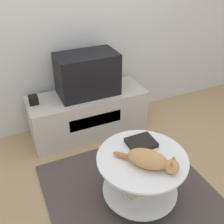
# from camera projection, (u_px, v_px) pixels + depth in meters

# --- Properties ---
(ground_plane) EXTENTS (12.00, 12.00, 0.00)m
(ground_plane) POSITION_uv_depth(u_px,v_px,m) (133.00, 198.00, 2.31)
(ground_plane) COLOR tan
(wall_back) EXTENTS (8.00, 0.05, 2.60)m
(wall_back) POSITION_uv_depth(u_px,v_px,m) (73.00, 13.00, 2.71)
(wall_back) COLOR silver
(wall_back) RESTS_ON ground_plane
(rug) EXTENTS (1.43, 1.48, 0.02)m
(rug) POSITION_uv_depth(u_px,v_px,m) (133.00, 198.00, 2.30)
(rug) COLOR #4C423D
(rug) RESTS_ON ground_plane
(tv_stand) EXTENTS (1.30, 0.49, 0.50)m
(tv_stand) POSITION_uv_depth(u_px,v_px,m) (88.00, 114.00, 3.01)
(tv_stand) COLOR beige
(tv_stand) RESTS_ON ground_plane
(tv) EXTENTS (0.64, 0.38, 0.45)m
(tv) POSITION_uv_depth(u_px,v_px,m) (87.00, 74.00, 2.78)
(tv) COLOR black
(tv) RESTS_ON tv_stand
(speaker) EXTENTS (0.09, 0.09, 0.09)m
(speaker) POSITION_uv_depth(u_px,v_px,m) (33.00, 100.00, 2.68)
(speaker) COLOR black
(speaker) RESTS_ON tv_stand
(coffee_table) EXTENTS (0.73, 0.73, 0.46)m
(coffee_table) POSITION_uv_depth(u_px,v_px,m) (141.00, 173.00, 2.15)
(coffee_table) COLOR #B2B2B7
(coffee_table) RESTS_ON rug
(dvd_box) EXTENTS (0.23, 0.19, 0.04)m
(dvd_box) POSITION_uv_depth(u_px,v_px,m) (141.00, 143.00, 2.18)
(dvd_box) COLOR black
(dvd_box) RESTS_ON coffee_table
(cat) EXTENTS (0.38, 0.41, 0.13)m
(cat) POSITION_uv_depth(u_px,v_px,m) (151.00, 160.00, 1.94)
(cat) COLOR tan
(cat) RESTS_ON coffee_table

